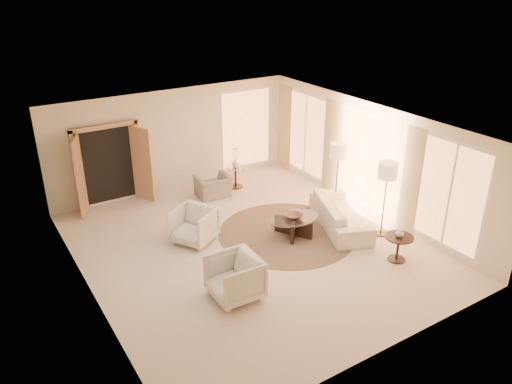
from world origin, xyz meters
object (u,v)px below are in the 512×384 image
armchair_right (235,276)px  coffee_table (293,224)px  side_vase (235,163)px  end_vase (400,233)px  sofa (340,214)px  accent_chair (213,183)px  floor_lamp_near (338,154)px  bowl (294,216)px  end_table (398,244)px  side_table (235,175)px  floor_lamp_far (387,174)px  armchair_left (194,224)px

armchair_right → coffee_table: 2.71m
side_vase → end_vase: bearing=-79.5°
end_vase → armchair_right: bearing=168.7°
sofa → accent_chair: accent_chair is taller
sofa → side_vase: (-0.94, 3.40, 0.39)m
floor_lamp_near → bowl: bearing=-161.4°
sofa → end_table: bearing=-157.1°
armchair_right → end_vase: (3.59, -0.72, 0.19)m
end_table → side_table: 5.31m
accent_chair → side_table: size_ratio=1.46×
floor_lamp_far → end_table: bearing=-118.1°
floor_lamp_near → bowl: 2.12m
coffee_table → end_vase: bearing=-59.0°
armchair_right → accent_chair: bearing=158.8°
sofa → bowl: bearing=100.6°
bowl → floor_lamp_near: bearing=18.6°
accent_chair → end_vase: 5.32m
accent_chair → floor_lamp_near: size_ratio=0.51×
sofa → armchair_left: (-3.29, 1.23, 0.11)m
sofa → coffee_table: (-1.21, 0.24, -0.05)m
end_table → side_table: side_table is taller
bowl → coffee_table: bearing=-169.4°
bowl → end_vase: size_ratio=2.08×
armchair_left → bowl: (2.08, -0.98, 0.06)m
coffee_table → floor_lamp_far: bearing=-30.7°
floor_lamp_far → side_vase: 4.55m
side_vase → floor_lamp_near: bearing=-59.5°
floor_lamp_near → bowl: size_ratio=4.68×
floor_lamp_near → side_vase: bearing=120.5°
sofa → armchair_left: bearing=91.6°
accent_chair → end_table: (1.79, -5.00, -0.00)m
sofa → floor_lamp_near: bearing=-11.6°
side_table → side_vase: (0.00, 0.00, 0.35)m
side_vase → end_table: bearing=-79.5°
armchair_left → floor_lamp_far: floor_lamp_far is taller
bowl → end_table: bearing=-59.0°
side_vase → floor_lamp_far: bearing=-70.3°
floor_lamp_near → floor_lamp_far: (0.00, -1.65, 0.02)m
bowl → armchair_left: bearing=154.6°
accent_chair → armchair_left: bearing=57.0°
end_table → floor_lamp_near: size_ratio=0.34×
armchair_right → floor_lamp_near: bearing=116.7°
armchair_right → coffee_table: size_ratio=0.69×
end_vase → end_table: bearing=0.0°
sofa → bowl: size_ratio=6.10×
armchair_left → floor_lamp_far: bearing=31.1°
armchair_left → side_table: (2.35, 2.17, -0.07)m
end_table → bowl: (-1.24, 2.06, 0.11)m
side_table → bowl: 3.17m
coffee_table → end_vase: size_ratio=7.43×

